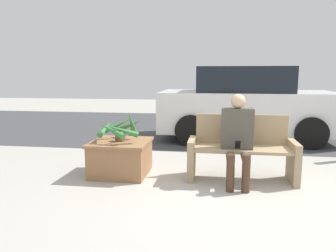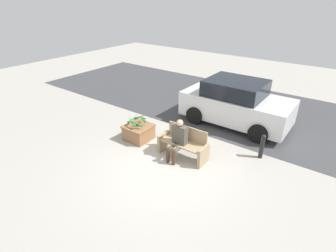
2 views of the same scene
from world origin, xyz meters
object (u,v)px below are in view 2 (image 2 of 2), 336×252
(bollard_post, at_px, (262,146))
(person_seated, at_px, (178,138))
(bench, at_px, (184,144))
(potted_plant, at_px, (138,120))
(parked_car, at_px, (236,103))
(planter_box, at_px, (139,132))

(bollard_post, bearing_deg, person_seated, -143.42)
(bench, relative_size, potted_plant, 2.20)
(bollard_post, bearing_deg, parked_car, 133.10)
(potted_plant, bearing_deg, bench, 1.35)
(potted_plant, height_order, parked_car, parked_car)
(parked_car, xyz_separation_m, bollard_post, (1.60, -1.71, -0.39))
(bollard_post, bearing_deg, planter_box, -160.21)
(planter_box, xyz_separation_m, potted_plant, (-0.00, -0.00, 0.43))
(bench, distance_m, parked_car, 3.02)
(planter_box, height_order, parked_car, parked_car)
(person_seated, bearing_deg, planter_box, 175.00)
(planter_box, relative_size, bollard_post, 1.10)
(bench, relative_size, planter_box, 1.76)
(planter_box, bearing_deg, bench, 1.32)
(planter_box, relative_size, potted_plant, 1.25)
(bench, xyz_separation_m, planter_box, (-1.75, -0.04, -0.14))
(potted_plant, bearing_deg, bollard_post, 19.78)
(person_seated, height_order, parked_car, parked_car)
(bench, height_order, parked_car, parked_car)
(person_seated, xyz_separation_m, potted_plant, (-1.68, 0.15, 0.04))
(bench, distance_m, potted_plant, 1.78)
(person_seated, bearing_deg, bollard_post, 36.58)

